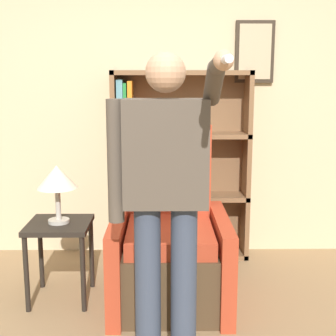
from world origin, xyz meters
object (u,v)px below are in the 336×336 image
object	(u,v)px
armchair	(170,248)
bookcase	(170,168)
person_standing	(165,189)
table_lamp	(57,179)
side_table	(60,236)

from	to	relation	value
armchair	bookcase	bearing A→B (deg)	89.08
armchair	person_standing	world-z (taller)	person_standing
person_standing	table_lamp	bearing A→B (deg)	135.75
side_table	person_standing	bearing A→B (deg)	-44.25
person_standing	table_lamp	world-z (taller)	person_standing
person_standing	side_table	world-z (taller)	person_standing
person_standing	side_table	xyz separation A→B (m)	(-0.77, 0.75, -0.53)
bookcase	side_table	size ratio (longest dim) A/B	2.86
person_standing	bookcase	bearing A→B (deg)	88.24
bookcase	table_lamp	xyz separation A→B (m)	(-0.82, -0.87, 0.09)
table_lamp	side_table	bearing A→B (deg)	-90.00
armchair	person_standing	bearing A→B (deg)	-92.74
bookcase	table_lamp	world-z (taller)	bookcase
bookcase	side_table	world-z (taller)	bookcase
bookcase	person_standing	distance (m)	1.63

